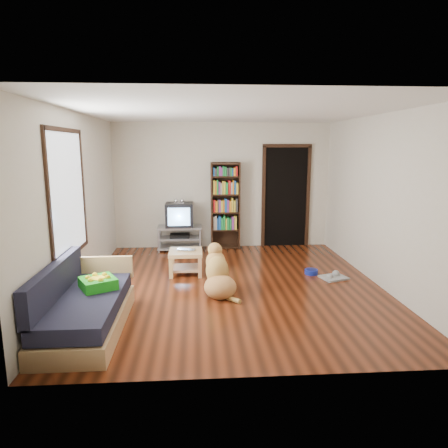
{
  "coord_description": "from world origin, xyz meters",
  "views": [
    {
      "loc": [
        -0.54,
        -5.85,
        2.11
      ],
      "look_at": [
        -0.11,
        0.37,
        0.9
      ],
      "focal_mm": 32.0,
      "sensor_mm": 36.0,
      "label": 1
    }
  ],
  "objects": [
    {
      "name": "dog",
      "position": [
        -0.25,
        -0.32,
        0.27
      ],
      "size": [
        0.55,
        0.85,
        0.74
      ],
      "color": "#BA7C47",
      "rests_on": "ground"
    },
    {
      "name": "green_cushion",
      "position": [
        -1.75,
        -1.15,
        0.48
      ],
      "size": [
        0.53,
        0.53,
        0.13
      ],
      "primitive_type": "cube",
      "rotation": [
        0.0,
        0.0,
        0.52
      ],
      "color": "#1D9B1C",
      "rests_on": "sofa"
    },
    {
      "name": "ceiling",
      "position": [
        0.0,
        0.0,
        2.6
      ],
      "size": [
        5.0,
        5.0,
        0.0
      ],
      "primitive_type": "plane",
      "rotation": [
        3.14,
        0.0,
        0.0
      ],
      "color": "white",
      "rests_on": "ground"
    },
    {
      "name": "ground",
      "position": [
        0.0,
        0.0,
        0.0
      ],
      "size": [
        5.0,
        5.0,
        0.0
      ],
      "primitive_type": "plane",
      "color": "#5D2410",
      "rests_on": "ground"
    },
    {
      "name": "crt_tv",
      "position": [
        -0.9,
        2.27,
        0.74
      ],
      "size": [
        0.55,
        0.52,
        0.58
      ],
      "color": "black",
      "rests_on": "tv_stand"
    },
    {
      "name": "window",
      "position": [
        -2.23,
        -0.5,
        1.5
      ],
      "size": [
        0.03,
        1.46,
        1.7
      ],
      "color": "white",
      "rests_on": "wall_left"
    },
    {
      "name": "wall_back",
      "position": [
        0.0,
        2.5,
        1.3
      ],
      "size": [
        4.5,
        0.0,
        4.5
      ],
      "primitive_type": "plane",
      "rotation": [
        1.57,
        0.0,
        0.0
      ],
      "color": "beige",
      "rests_on": "ground"
    },
    {
      "name": "dog_bowl",
      "position": [
        1.37,
        0.47,
        0.04
      ],
      "size": [
        0.22,
        0.22,
        0.08
      ],
      "primitive_type": "cylinder",
      "color": "navy",
      "rests_on": "ground"
    },
    {
      "name": "tv_stand",
      "position": [
        -0.9,
        2.25,
        0.27
      ],
      "size": [
        0.9,
        0.45,
        0.5
      ],
      "color": "#99999E",
      "rests_on": "ground"
    },
    {
      "name": "wall_front",
      "position": [
        0.0,
        -2.5,
        1.3
      ],
      "size": [
        4.5,
        0.0,
        4.5
      ],
      "primitive_type": "plane",
      "rotation": [
        -1.57,
        0.0,
        0.0
      ],
      "color": "beige",
      "rests_on": "ground"
    },
    {
      "name": "laptop",
      "position": [
        -0.74,
        0.61,
        0.41
      ],
      "size": [
        0.34,
        0.26,
        0.02
      ],
      "primitive_type": "imported",
      "rotation": [
        0.0,
        0.0,
        -0.22
      ],
      "color": "silver",
      "rests_on": "coffee_table"
    },
    {
      "name": "sofa",
      "position": [
        -1.87,
        -1.38,
        0.26
      ],
      "size": [
        0.8,
        1.8,
        0.8
      ],
      "color": "tan",
      "rests_on": "ground"
    },
    {
      "name": "doorway",
      "position": [
        1.35,
        2.48,
        1.12
      ],
      "size": [
        1.03,
        0.05,
        2.19
      ],
      "color": "black",
      "rests_on": "wall_back"
    },
    {
      "name": "wall_right",
      "position": [
        2.25,
        0.0,
        1.3
      ],
      "size": [
        0.0,
        5.0,
        5.0
      ],
      "primitive_type": "plane",
      "rotation": [
        1.57,
        0.0,
        -1.57
      ],
      "color": "beige",
      "rests_on": "ground"
    },
    {
      "name": "coffee_table",
      "position": [
        -0.74,
        0.64,
        0.28
      ],
      "size": [
        0.55,
        0.55,
        0.4
      ],
      "color": "tan",
      "rests_on": "ground"
    },
    {
      "name": "bookshelf",
      "position": [
        0.05,
        2.34,
        1.0
      ],
      "size": [
        0.6,
        0.3,
        1.8
      ],
      "color": "black",
      "rests_on": "ground"
    },
    {
      "name": "grey_rag",
      "position": [
        1.67,
        0.22,
        0.01
      ],
      "size": [
        0.48,
        0.43,
        0.03
      ],
      "primitive_type": "cube",
      "rotation": [
        0.0,
        0.0,
        0.31
      ],
      "color": "gray",
      "rests_on": "ground"
    },
    {
      "name": "wall_left",
      "position": [
        -2.25,
        0.0,
        1.3
      ],
      "size": [
        0.0,
        5.0,
        5.0
      ],
      "primitive_type": "plane",
      "rotation": [
        1.57,
        0.0,
        1.57
      ],
      "color": "beige",
      "rests_on": "ground"
    }
  ]
}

